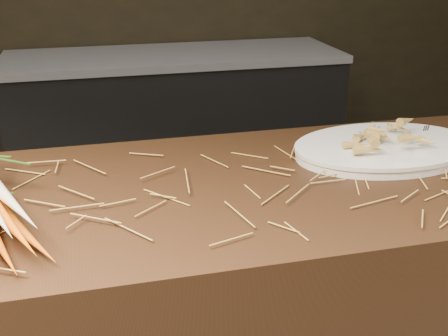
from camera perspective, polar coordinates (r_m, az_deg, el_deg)
The scene contains 5 objects.
back_counter at distance 3.23m, azimuth -4.85°, elevation 4.25°, with size 1.82×0.62×0.84m.
straw_bedding at distance 1.27m, azimuth -4.96°, elevation -1.86°, with size 1.40×0.60×0.02m, color #A4823A, non-canonical shape.
serving_platter at distance 1.53m, azimuth 15.99°, elevation 1.80°, with size 0.49×0.32×0.03m, color white, non-canonical shape.
roasted_veg_heap at distance 1.52m, azimuth 16.15°, elevation 3.21°, with size 0.24×0.17×0.05m, color #A6863E, non-canonical shape.
serving_fork at distance 1.61m, azimuth 21.70°, elevation 2.61°, with size 0.02×0.18×0.00m, color silver.
Camera 1 is at (-0.17, -0.85, 1.44)m, focal length 45.00 mm.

